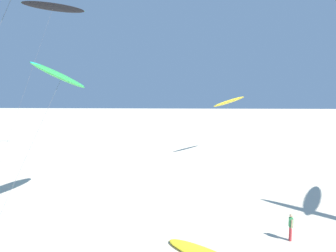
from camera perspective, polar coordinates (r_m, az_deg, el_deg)
The scene contains 4 objects.
flying_kite_0 at distance 49.04m, azimuth -19.16°, elevation 18.77°, with size 8.26×9.84×20.93m.
flying_kite_3 at distance 46.57m, azimuth 10.55°, elevation 4.18°, with size 6.16×8.05×8.41m.
flying_kite_7 at distance 25.04m, azimuth -17.85°, elevation 8.08°, with size 2.59×13.42×11.35m.
person_foreground_walker at distance 22.48m, azimuth 20.36°, elevation -15.82°, with size 0.22×0.51×1.70m.
Camera 1 is at (2.02, 3.54, 9.38)m, focal length 35.43 mm.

